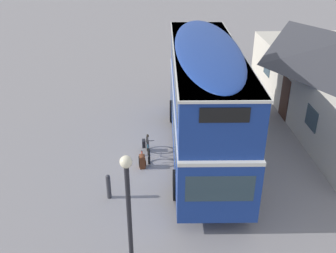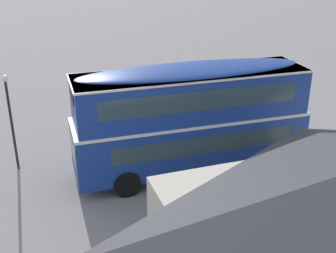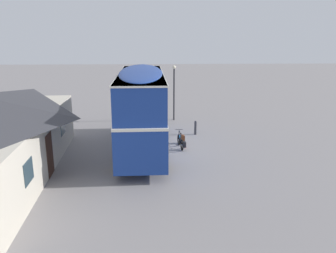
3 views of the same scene
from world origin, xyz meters
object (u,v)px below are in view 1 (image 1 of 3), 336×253
at_px(street_lamp, 129,217).
at_px(double_decker_bus, 205,96).
at_px(kerb_bollard, 109,186).
at_px(touring_bicycle, 148,148).
at_px(backpack_on_ground, 142,161).
at_px(water_bottle_red_squeeze, 142,153).

bearing_deg(street_lamp, double_decker_bus, 162.46).
bearing_deg(double_decker_bus, kerb_bollard, -48.94).
height_order(touring_bicycle, backpack_on_ground, touring_bicycle).
bearing_deg(touring_bicycle, backpack_on_ground, -10.86).
bearing_deg(kerb_bollard, street_lamp, 16.31).
bearing_deg(double_decker_bus, water_bottle_red_squeeze, -85.21).
bearing_deg(backpack_on_ground, kerb_bollard, -28.29).
distance_m(double_decker_bus, kerb_bollard, 5.16).
height_order(backpack_on_ground, street_lamp, street_lamp).
distance_m(backpack_on_ground, water_bottle_red_squeeze, 0.93).
bearing_deg(touring_bicycle, kerb_bollard, -23.32).
relative_size(backpack_on_ground, water_bottle_red_squeeze, 2.56).
xyz_separation_m(backpack_on_ground, street_lamp, (6.18, 0.18, 2.40)).
bearing_deg(street_lamp, touring_bicycle, -179.93).
bearing_deg(kerb_bollard, backpack_on_ground, 151.71).
bearing_deg(backpack_on_ground, double_decker_bus, 114.28).
bearing_deg(touring_bicycle, street_lamp, 0.07).
relative_size(touring_bicycle, backpack_on_ground, 2.95).
height_order(touring_bicycle, kerb_bollard, touring_bicycle).
relative_size(touring_bicycle, kerb_bollard, 1.77).
relative_size(double_decker_bus, street_lamp, 2.30).
bearing_deg(kerb_bollard, double_decker_bus, 131.06).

